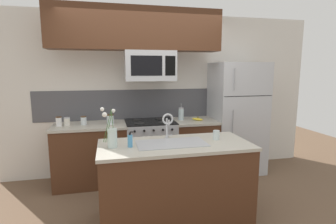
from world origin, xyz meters
The scene contains 21 objects.
ground_plane centered at (0.00, 0.00, 0.00)m, with size 10.00×10.00×0.00m, color brown.
rear_partition centered at (0.30, 1.28, 1.30)m, with size 5.20×0.10×2.60m, color silver.
splash_band centered at (0.00, 1.22, 1.15)m, with size 3.52×0.01×0.48m, color #4C4C51.
back_counter_left centered at (-0.90, 0.90, 0.46)m, with size 1.07×0.65×0.91m.
back_counter_right centered at (0.72, 0.90, 0.46)m, with size 0.70×0.65×0.91m.
stove_range centered at (0.00, 0.90, 0.46)m, with size 0.76×0.64×0.93m.
microwave centered at (0.00, 0.88, 1.77)m, with size 0.74×0.40×0.44m.
upper_cabinet_band centered at (-0.19, 0.85, 2.29)m, with size 2.47×0.34×0.60m, color #4C2B19.
refrigerator centered at (1.47, 0.92, 0.91)m, with size 0.83×0.74×1.83m.
storage_jar_tall centered at (-1.32, 0.88, 0.98)m, with size 0.08×0.08×0.14m.
storage_jar_medium centered at (-1.22, 0.90, 0.97)m, with size 0.08×0.08×0.12m.
storage_jar_short centered at (-0.99, 0.90, 0.97)m, with size 0.08×0.08×0.13m.
storage_jar_squat centered at (-0.60, 0.87, 0.98)m, with size 0.11×0.11×0.15m.
banana_bunch centered at (0.76, 0.84, 0.93)m, with size 0.19×0.13×0.08m.
french_press centered at (0.51, 0.96, 1.01)m, with size 0.09×0.09×0.27m.
island_counter centered at (0.08, -0.35, 0.46)m, with size 1.66×0.76×0.91m.
kitchen_sink centered at (0.04, -0.35, 0.84)m, with size 0.76×0.40×0.16m.
sink_faucet centered at (0.04, -0.15, 1.11)m, with size 0.14×0.14×0.31m.
dish_soap_bottle centered at (-0.41, -0.38, 0.98)m, with size 0.06×0.05×0.16m.
drinking_glass centered at (0.58, -0.30, 0.96)m, with size 0.08×0.08×0.11m.
flower_vase centered at (-0.60, -0.35, 1.02)m, with size 0.16×0.11×0.43m.
Camera 1 is at (-0.61, -3.05, 1.71)m, focal length 28.00 mm.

